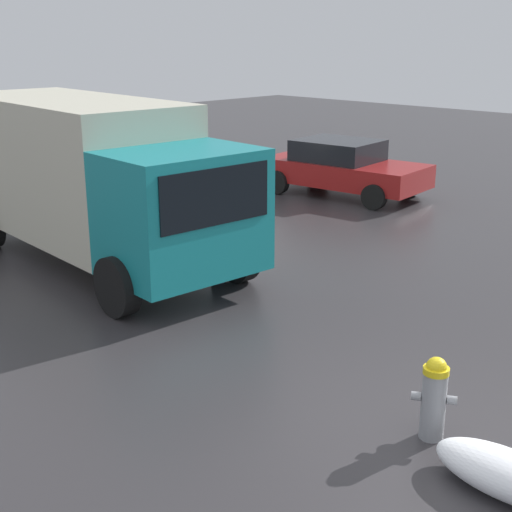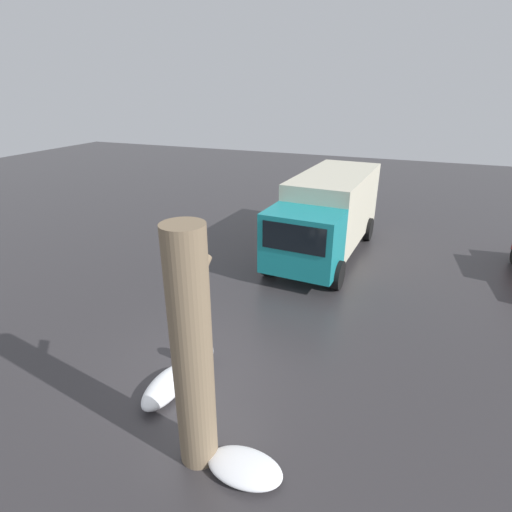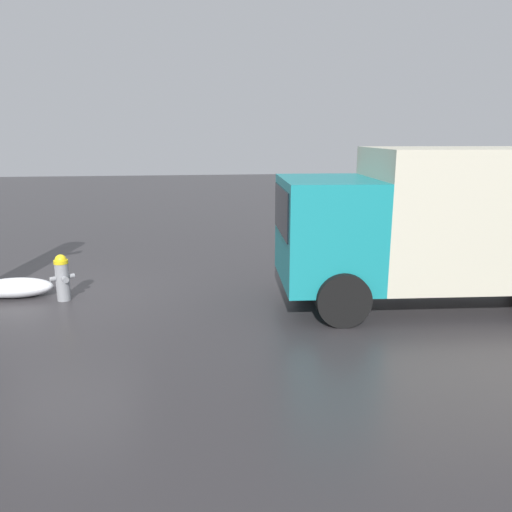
{
  "view_description": "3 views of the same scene",
  "coord_description": "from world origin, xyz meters",
  "px_view_note": "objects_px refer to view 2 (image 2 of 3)",
  "views": [
    {
      "loc": [
        -3.22,
        5.82,
        3.95
      ],
      "look_at": [
        3.03,
        -0.52,
        1.16
      ],
      "focal_mm": 50.0,
      "sensor_mm": 36.0,
      "label": 1
    },
    {
      "loc": [
        -6.19,
        -3.7,
        5.74
      ],
      "look_at": [
        3.35,
        0.1,
        1.35
      ],
      "focal_mm": 28.0,
      "sensor_mm": 36.0,
      "label": 2
    },
    {
      "loc": [
        2.45,
        -9.44,
        3.07
      ],
      "look_at": [
        3.61,
        -0.6,
        0.9
      ],
      "focal_mm": 35.0,
      "sensor_mm": 36.0,
      "label": 3
    }
  ],
  "objects_px": {
    "tree_trunk": "(192,354)",
    "delivery_truck": "(328,212)",
    "fire_hydrant": "(203,351)",
    "pedestrian": "(331,259)"
  },
  "relations": [
    {
      "from": "tree_trunk",
      "to": "fire_hydrant",
      "type": "bearing_deg",
      "value": 26.72
    },
    {
      "from": "fire_hydrant",
      "to": "tree_trunk",
      "type": "distance_m",
      "value": 2.76
    },
    {
      "from": "tree_trunk",
      "to": "pedestrian",
      "type": "height_order",
      "value": "tree_trunk"
    },
    {
      "from": "delivery_truck",
      "to": "pedestrian",
      "type": "height_order",
      "value": "delivery_truck"
    },
    {
      "from": "tree_trunk",
      "to": "delivery_truck",
      "type": "distance_m",
      "value": 9.64
    },
    {
      "from": "fire_hydrant",
      "to": "tree_trunk",
      "type": "height_order",
      "value": "tree_trunk"
    },
    {
      "from": "tree_trunk",
      "to": "delivery_truck",
      "type": "bearing_deg",
      "value": 0.08
    },
    {
      "from": "fire_hydrant",
      "to": "delivery_truck",
      "type": "relative_size",
      "value": 0.13
    },
    {
      "from": "tree_trunk",
      "to": "delivery_truck",
      "type": "relative_size",
      "value": 0.58
    },
    {
      "from": "fire_hydrant",
      "to": "delivery_truck",
      "type": "distance_m",
      "value": 7.77
    }
  ]
}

